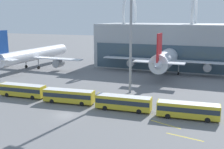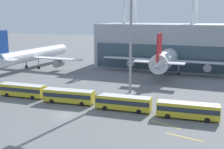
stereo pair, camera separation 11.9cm
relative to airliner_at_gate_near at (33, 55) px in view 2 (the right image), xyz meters
name	(u,v)px [view 2 (the right image)]	position (x,y,z in m)	size (l,w,h in m)	color
ground_plane	(65,115)	(37.44, -40.44, -5.04)	(440.00, 440.00, 0.00)	slate
airliner_at_gate_near	(33,55)	(0.00, 0.00, 0.00)	(41.39, 42.04, 14.70)	white
airliner_at_gate_far	(169,57)	(48.90, 8.18, 0.60)	(45.27, 42.06, 14.44)	silver
shuttle_bus_0	(22,90)	(21.22, -32.78, -3.24)	(11.63, 3.27, 3.06)	gold
shuttle_bus_1	(69,95)	(34.13, -33.19, -3.24)	(11.71, 3.77, 3.06)	gold
shuttle_bus_2	(123,102)	(47.05, -33.46, -3.24)	(11.64, 3.32, 3.06)	gold
shuttle_bus_3	(188,109)	(59.96, -33.62, -3.24)	(11.68, 3.54, 3.06)	gold
floodlight_mast	(131,19)	(44.21, -19.81, 13.47)	(2.75, 2.75, 28.61)	gray
lane_stripe_0	(184,137)	(60.47, -42.45, -5.04)	(6.22, 0.25, 0.01)	yellow
lane_stripe_1	(165,124)	(56.60, -38.11, -5.04)	(6.20, 0.25, 0.01)	yellow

